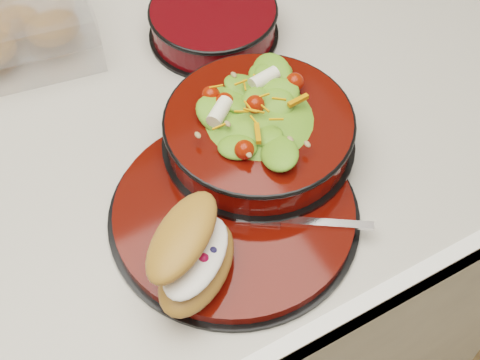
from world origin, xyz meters
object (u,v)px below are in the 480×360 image
croissant (193,254)px  dinner_plate (235,212)px  salad_bowl (259,124)px  island_counter (185,280)px  pastry_box (18,30)px  fork (308,222)px  extra_bowl (213,21)px

croissant → dinner_plate: bearing=-4.5°
croissant → salad_bowl: bearing=0.9°
dinner_plate → island_counter: bearing=93.9°
dinner_plate → pastry_box: size_ratio=1.30×
dinner_plate → fork: size_ratio=2.39×
fork → extra_bowl: bearing=23.2°
island_counter → dinner_plate: bearing=-86.1°
dinner_plate → extra_bowl: (0.14, 0.31, 0.02)m
pastry_box → island_counter: bearing=-53.8°
pastry_box → extra_bowl: bearing=-12.0°
island_counter → pastry_box: bearing=116.4°
croissant → fork: bearing=-41.1°
dinner_plate → salad_bowl: 0.12m
croissant → pastry_box: 0.48m
croissant → island_counter: bearing=35.0°
island_counter → salad_bowl: size_ratio=4.82×
salad_bowl → fork: size_ratio=1.93×
croissant → fork: (0.15, -0.01, -0.04)m
fork → extra_bowl: (0.07, 0.38, 0.01)m
island_counter → salad_bowl: 0.52m
island_counter → fork: (0.08, -0.24, 0.47)m
island_counter → croissant: size_ratio=8.10×
pastry_box → extra_bowl: pastry_box is taller
salad_bowl → pastry_box: salad_bowl is taller
island_counter → pastry_box: (-0.12, 0.24, 0.49)m
salad_bowl → extra_bowl: bearing=75.9°
salad_bowl → fork: bearing=-94.8°
island_counter → salad_bowl: (0.09, -0.11, 0.50)m
croissant → pastry_box: size_ratio=0.63×
fork → pastry_box: pastry_box is taller
dinner_plate → extra_bowl: extra_bowl is taller
pastry_box → fork: bearing=-57.9°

